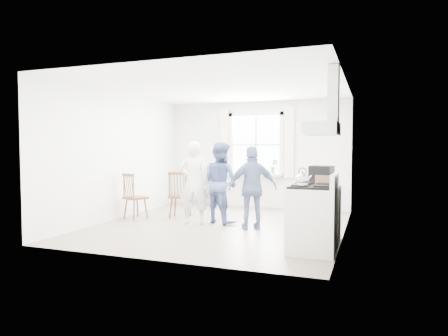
% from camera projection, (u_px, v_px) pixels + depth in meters
% --- Properties ---
extents(room_shell, '(4.62, 5.12, 2.64)m').
position_uv_depth(room_shell, '(220.00, 157.00, 7.51)').
color(room_shell, gray).
rests_on(room_shell, ground).
extents(window_assembly, '(1.88, 0.24, 1.70)m').
position_uv_depth(window_assembly, '(256.00, 148.00, 9.80)').
color(window_assembly, white).
rests_on(window_assembly, room_shell).
extents(range_hood, '(0.45, 0.76, 0.94)m').
position_uv_depth(range_hood, '(326.00, 117.00, 5.50)').
color(range_hood, silver).
rests_on(range_hood, room_shell).
extents(shelf_unit, '(0.40, 0.30, 0.80)m').
position_uv_depth(shelf_unit, '(202.00, 189.00, 10.23)').
color(shelf_unit, gray).
rests_on(shelf_unit, ground).
extents(gas_stove, '(0.68, 0.76, 1.12)m').
position_uv_depth(gas_stove, '(313.00, 218.00, 5.63)').
color(gas_stove, white).
rests_on(gas_stove, ground).
extents(kettle, '(0.18, 0.18, 0.26)m').
position_uv_depth(kettle, '(302.00, 180.00, 5.46)').
color(kettle, silver).
rests_on(kettle, gas_stove).
extents(low_cabinet, '(0.50, 0.55, 0.90)m').
position_uv_depth(low_cabinet, '(323.00, 213.00, 6.26)').
color(low_cabinet, silver).
rests_on(low_cabinet, ground).
extents(stereo_stack, '(0.38, 0.35, 0.30)m').
position_uv_depth(stereo_stack, '(322.00, 175.00, 6.19)').
color(stereo_stack, black).
rests_on(stereo_stack, low_cabinet).
extents(cardboard_box, '(0.27, 0.20, 0.16)m').
position_uv_depth(cardboard_box, '(325.00, 180.00, 6.09)').
color(cardboard_box, '#8F6245').
rests_on(cardboard_box, low_cabinet).
extents(windsor_chair_a, '(0.47, 0.47, 0.98)m').
position_uv_depth(windsor_chair_a, '(179.00, 190.00, 8.30)').
color(windsor_chair_a, '#4F2F19').
rests_on(windsor_chair_a, ground).
extents(windsor_chair_b, '(0.53, 0.52, 0.96)m').
position_uv_depth(windsor_chair_b, '(131.00, 191.00, 8.18)').
color(windsor_chair_b, '#4F2F19').
rests_on(windsor_chair_b, ground).
extents(person_left, '(0.73, 0.73, 1.60)m').
position_uv_depth(person_left, '(194.00, 183.00, 7.67)').
color(person_left, white).
rests_on(person_left, ground).
extents(person_mid, '(1.01, 1.01, 1.58)m').
position_uv_depth(person_mid, '(220.00, 183.00, 7.79)').
color(person_mid, '#495787').
rests_on(person_mid, ground).
extents(person_right, '(1.18, 1.18, 1.51)m').
position_uv_depth(person_right, '(253.00, 188.00, 7.19)').
color(person_right, navy).
rests_on(person_right, ground).
extents(potted_plant, '(0.23, 0.23, 0.35)m').
position_uv_depth(potted_plant, '(274.00, 166.00, 9.57)').
color(potted_plant, '#347635').
rests_on(potted_plant, window_assembly).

